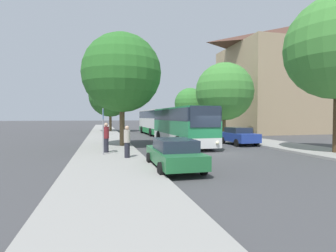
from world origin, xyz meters
TOP-DOWN VIEW (x-y plane):
  - ground_plane at (0.00, 0.00)m, footprint 300.00×300.00m
  - sidewalk_left at (-7.00, 0.00)m, footprint 4.00×120.00m
  - sidewalk_right at (7.00, 0.00)m, footprint 4.00×120.00m
  - building_right_background at (22.41, 19.30)m, footprint 21.44×12.48m
  - bus_front at (-0.66, 5.73)m, footprint 2.81×11.24m
  - bus_middle at (-0.31, 18.86)m, footprint 3.00×10.94m
  - parked_car_left_curb at (-4.18, -4.64)m, footprint 2.05×4.55m
  - parked_car_right_near at (4.11, 4.20)m, footprint 2.04×3.94m
  - parked_car_right_far at (4.04, 28.90)m, footprint 2.14×4.22m
  - bus_stop_sign at (-7.30, 0.06)m, footprint 0.08×0.45m
  - pedestrian_waiting_near at (-7.11, 0.97)m, footprint 0.36×0.36m
  - pedestrian_waiting_far at (-6.02, -1.53)m, footprint 0.36×0.36m
  - tree_left_near at (-6.01, 26.44)m, footprint 6.67×6.67m
  - tree_left_far at (-5.82, 4.71)m, footprint 6.17×6.17m
  - tree_right_near at (7.69, 27.46)m, footprint 5.40×5.40m
  - tree_right_mid at (6.74, 12.32)m, footprint 6.80×6.80m

SIDE VIEW (x-z plane):
  - ground_plane at x=0.00m, z-range 0.00..0.00m
  - sidewalk_left at x=-7.00m, z-range 0.00..0.15m
  - sidewalk_right at x=7.00m, z-range 0.00..0.15m
  - parked_car_left_curb at x=-4.18m, z-range 0.04..1.46m
  - parked_car_right_far at x=4.04m, z-range 0.04..1.46m
  - parked_car_right_near at x=4.11m, z-range 0.04..1.54m
  - pedestrian_waiting_far at x=-6.02m, z-range 0.16..1.94m
  - pedestrian_waiting_near at x=-7.11m, z-range 0.17..2.06m
  - bus_front at x=-0.66m, z-range 0.12..3.30m
  - bus_middle at x=-0.31m, z-range 0.12..3.43m
  - bus_stop_sign at x=-7.30m, z-range 0.48..3.27m
  - tree_right_near at x=7.69m, z-range 1.10..8.41m
  - tree_right_mid at x=6.74m, z-range 1.07..9.71m
  - tree_left_near at x=-6.01m, z-range 1.28..10.22m
  - tree_left_far at x=-5.82m, z-range 1.45..10.25m
  - building_right_background at x=22.41m, z-range 0.00..16.85m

